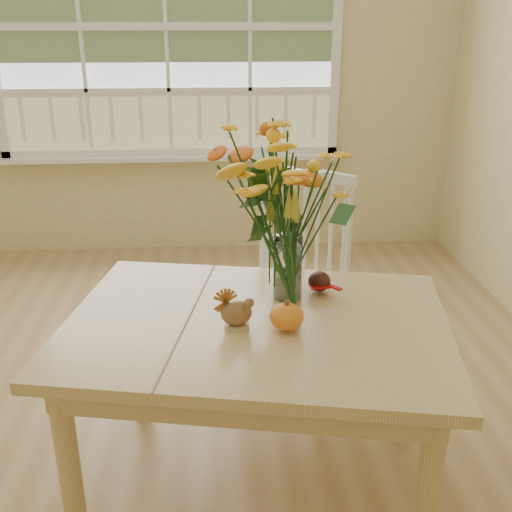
{
  "coord_description": "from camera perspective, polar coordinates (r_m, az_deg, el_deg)",
  "views": [
    {
      "loc": [
        0.3,
        -1.99,
        1.6
      ],
      "look_at": [
        0.42,
        -0.22,
        0.89
      ],
      "focal_mm": 42.0,
      "sensor_mm": 36.0,
      "label": 1
    }
  ],
  "objects": [
    {
      "name": "floor",
      "position": [
        2.57,
        -10.21,
        -17.29
      ],
      "size": [
        4.0,
        4.5,
        0.01
      ],
      "primitive_type": "cube",
      "color": "#A88251",
      "rests_on": "ground"
    },
    {
      "name": "wall_back",
      "position": [
        4.25,
        -8.41,
        18.13
      ],
      "size": [
        4.0,
        0.02,
        2.7
      ],
      "primitive_type": "cube",
      "color": "#D5C088",
      "rests_on": "floor"
    },
    {
      "name": "window",
      "position": [
        4.21,
        -8.59,
        20.56
      ],
      "size": [
        2.42,
        0.12,
        1.74
      ],
      "color": "silver",
      "rests_on": "wall_back"
    },
    {
      "name": "dining_table",
      "position": [
        2.03,
        0.04,
        -8.41
      ],
      "size": [
        1.4,
        1.12,
        0.67
      ],
      "rotation": [
        0.0,
        0.0,
        -0.19
      ],
      "color": "tan",
      "rests_on": "floor"
    },
    {
      "name": "windsor_chair",
      "position": [
        2.67,
        3.87,
        -1.67
      ],
      "size": [
        0.59,
        0.58,
        0.96
      ],
      "rotation": [
        0.0,
        0.0,
        -0.46
      ],
      "color": "white",
      "rests_on": "floor"
    },
    {
      "name": "flower_vase",
      "position": [
        2.02,
        3.15,
        4.95
      ],
      "size": [
        0.48,
        0.48,
        0.57
      ],
      "color": "white",
      "rests_on": "dining_table"
    },
    {
      "name": "pumpkin",
      "position": [
        1.91,
        2.94,
        -5.89
      ],
      "size": [
        0.11,
        0.11,
        0.09
      ],
      "primitive_type": "ellipsoid",
      "color": "orange",
      "rests_on": "dining_table"
    },
    {
      "name": "turkey_figurine",
      "position": [
        1.92,
        -1.86,
        -5.48
      ],
      "size": [
        0.11,
        0.09,
        0.13
      ],
      "rotation": [
        0.0,
        0.0,
        0.2
      ],
      "color": "#CCB78C",
      "rests_on": "dining_table"
    },
    {
      "name": "dark_gourd",
      "position": [
        2.18,
        6.04,
        -2.51
      ],
      "size": [
        0.13,
        0.11,
        0.07
      ],
      "color": "#38160F",
      "rests_on": "dining_table"
    }
  ]
}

